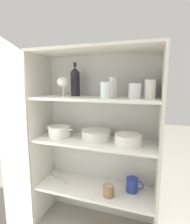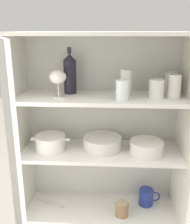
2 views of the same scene
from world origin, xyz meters
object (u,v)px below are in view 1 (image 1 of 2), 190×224
casserole_dish (60,131)px  storage_jar (109,190)px  mixing_bowl_large (128,139)px  coffee_mug_primary (132,185)px  plate_stack_white (96,135)px  wine_bottle (75,82)px

casserole_dish → storage_jar: 0.57m
mixing_bowl_large → coffee_mug_primary: (0.03, 0.08, -0.37)m
storage_jar → casserole_dish: bearing=172.4°
plate_stack_white → casserole_dish: size_ratio=0.98×
casserole_dish → storage_jar: (0.41, -0.06, -0.39)m
mixing_bowl_large → storage_jar: 0.40m
plate_stack_white → casserole_dish: 0.30m
casserole_dish → storage_jar: casserole_dish is taller
wine_bottle → plate_stack_white: (0.18, -0.04, -0.39)m
mixing_bowl_large → storage_jar: (-0.12, -0.03, -0.38)m
plate_stack_white → mixing_bowl_large: size_ratio=1.20×
coffee_mug_primary → storage_jar: 0.19m
wine_bottle → coffee_mug_primary: size_ratio=1.93×
coffee_mug_primary → storage_jar: size_ratio=1.48×
wine_bottle → mixing_bowl_large: 0.58m
plate_stack_white → wine_bottle: bearing=168.8°
plate_stack_white → storage_jar: bearing=-35.4°
plate_stack_white → casserole_dish: casserole_dish is taller
plate_stack_white → storage_jar: 0.41m
wine_bottle → coffee_mug_primary: 0.89m
coffee_mug_primary → wine_bottle: bearing=178.5°
plate_stack_white → storage_jar: (0.12, -0.09, -0.38)m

